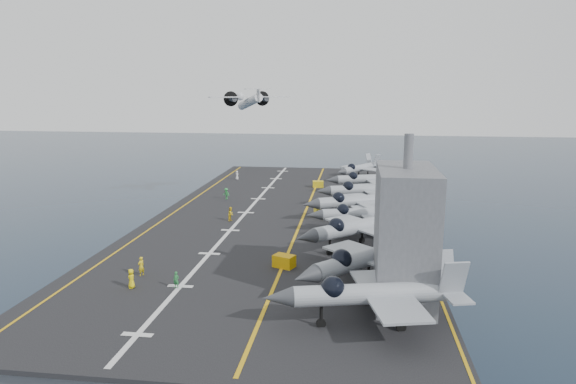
# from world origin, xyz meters

# --- Properties ---
(ground) EXTENTS (500.00, 500.00, 0.00)m
(ground) POSITION_xyz_m (0.00, 0.00, 0.00)
(ground) COLOR #142135
(ground) RESTS_ON ground
(hull) EXTENTS (36.00, 90.00, 10.00)m
(hull) POSITION_xyz_m (0.00, 0.00, 5.00)
(hull) COLOR #56595E
(hull) RESTS_ON ground
(flight_deck) EXTENTS (38.00, 92.00, 0.40)m
(flight_deck) POSITION_xyz_m (0.00, 0.00, 10.20)
(flight_deck) COLOR black
(flight_deck) RESTS_ON hull
(foul_line) EXTENTS (0.35, 90.00, 0.02)m
(foul_line) POSITION_xyz_m (3.00, 0.00, 10.42)
(foul_line) COLOR gold
(foul_line) RESTS_ON flight_deck
(landing_centerline) EXTENTS (0.50, 90.00, 0.02)m
(landing_centerline) POSITION_xyz_m (-6.00, 0.00, 10.42)
(landing_centerline) COLOR silver
(landing_centerline) RESTS_ON flight_deck
(deck_edge_port) EXTENTS (0.25, 90.00, 0.02)m
(deck_edge_port) POSITION_xyz_m (-17.00, 0.00, 10.42)
(deck_edge_port) COLOR gold
(deck_edge_port) RESTS_ON flight_deck
(deck_edge_stbd) EXTENTS (0.25, 90.00, 0.02)m
(deck_edge_stbd) POSITION_xyz_m (18.50, 0.00, 10.42)
(deck_edge_stbd) COLOR gold
(deck_edge_stbd) RESTS_ON flight_deck
(island_superstructure) EXTENTS (5.00, 10.00, 15.00)m
(island_superstructure) POSITION_xyz_m (15.00, -30.00, 17.90)
(island_superstructure) COLOR #56595E
(island_superstructure) RESTS_ON flight_deck
(fighter_jet_0) EXTENTS (18.29, 14.32, 5.63)m
(fighter_jet_0) POSITION_xyz_m (12.46, -35.65, 13.21)
(fighter_jet_0) COLOR #A2A9B3
(fighter_jet_0) RESTS_ON flight_deck
(fighter_jet_1) EXTENTS (19.21, 19.43, 5.69)m
(fighter_jet_1) POSITION_xyz_m (11.95, -26.90, 13.25)
(fighter_jet_1) COLOR #9DA6AD
(fighter_jet_1) RESTS_ON flight_deck
(fighter_jet_2) EXTENTS (19.30, 18.88, 5.63)m
(fighter_jet_2) POSITION_xyz_m (11.18, -15.44, 13.22)
(fighter_jet_2) COLOR #99A3A9
(fighter_jet_2) RESTS_ON flight_deck
(fighter_jet_3) EXTENTS (16.47, 13.14, 5.00)m
(fighter_jet_3) POSITION_xyz_m (12.09, -7.50, 12.90)
(fighter_jet_3) COLOR #919AA1
(fighter_jet_3) RESTS_ON flight_deck
(fighter_jet_4) EXTENTS (18.86, 16.29, 5.51)m
(fighter_jet_4) POSITION_xyz_m (11.38, -0.92, 13.16)
(fighter_jet_4) COLOR gray
(fighter_jet_4) RESTS_ON flight_deck
(fighter_jet_5) EXTENTS (17.89, 14.57, 5.37)m
(fighter_jet_5) POSITION_xyz_m (12.67, 8.16, 13.09)
(fighter_jet_5) COLOR gray
(fighter_jet_5) RESTS_ON flight_deck
(fighter_jet_6) EXTENTS (16.99, 13.56, 5.16)m
(fighter_jet_6) POSITION_xyz_m (13.30, 18.65, 12.98)
(fighter_jet_6) COLOR gray
(fighter_jet_6) RESTS_ON flight_deck
(fighter_jet_8) EXTENTS (15.23, 16.43, 4.75)m
(fighter_jet_8) POSITION_xyz_m (11.41, 32.70, 12.77)
(fighter_jet_8) COLOR #8E959C
(fighter_jet_8) RESTS_ON flight_deck
(tow_cart_a) EXTENTS (2.59, 2.19, 1.32)m
(tow_cart_a) POSITION_xyz_m (3.20, -23.27, 11.06)
(tow_cart_a) COLOR #CE9407
(tow_cart_a) RESTS_ON flight_deck
(tow_cart_b) EXTENTS (2.48, 2.05, 1.27)m
(tow_cart_b) POSITION_xyz_m (5.71, -0.66, 11.04)
(tow_cart_b) COLOR gold
(tow_cart_b) RESTS_ON flight_deck
(tow_cart_c) EXTENTS (2.15, 1.53, 1.21)m
(tow_cart_c) POSITION_xyz_m (3.47, 21.93, 11.00)
(tow_cart_c) COLOR gold
(tow_cart_c) RESTS_ON flight_deck
(crew_0) EXTENTS (1.10, 1.33, 1.91)m
(crew_0) POSITION_xyz_m (-10.49, -31.00, 11.35)
(crew_0) COLOR yellow
(crew_0) RESTS_ON flight_deck
(crew_1) EXTENTS (1.25, 1.43, 2.01)m
(crew_1) POSITION_xyz_m (-10.92, -27.70, 11.40)
(crew_1) COLOR gold
(crew_1) RESTS_ON flight_deck
(crew_2) EXTENTS (1.03, 1.35, 2.04)m
(crew_2) POSITION_xyz_m (-7.10, -5.04, 11.42)
(crew_2) COLOR yellow
(crew_2) RESTS_ON flight_deck
(crew_3) EXTENTS (1.39, 1.20, 1.95)m
(crew_3) POSITION_xyz_m (-11.40, 9.10, 11.37)
(crew_3) COLOR green
(crew_3) RESTS_ON flight_deck
(crew_5) EXTENTS (1.02, 1.25, 1.81)m
(crew_5) POSITION_xyz_m (-13.96, 28.22, 11.30)
(crew_5) COLOR silver
(crew_5) RESTS_ON flight_deck
(crew_6) EXTENTS (1.09, 0.83, 1.65)m
(crew_6) POSITION_xyz_m (-6.22, -30.46, 11.22)
(crew_6) COLOR #277C3B
(crew_6) RESTS_ON flight_deck
(transport_plane) EXTENTS (24.76, 22.57, 4.84)m
(transport_plane) POSITION_xyz_m (-15.87, 51.55, 25.74)
(transport_plane) COLOR silver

